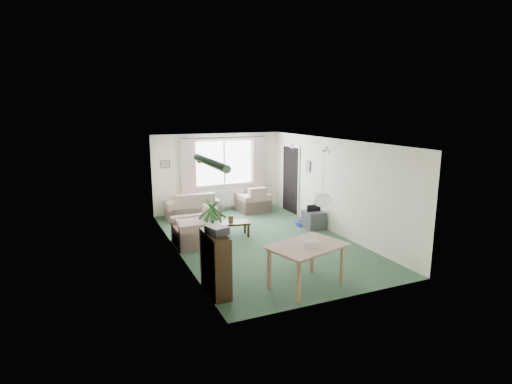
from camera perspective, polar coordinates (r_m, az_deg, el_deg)
name	(u,v)px	position (r m, az deg, el deg)	size (l,w,h in m)	color
ground	(261,241)	(9.67, 0.71, -7.02)	(6.50, 6.50, 0.00)	#2F4E36
window	(224,163)	(12.34, -4.59, 4.21)	(1.80, 0.03, 1.30)	white
curtain_rod	(224,138)	(12.19, -4.53, 7.75)	(2.60, 0.03, 0.03)	black
curtain_left	(188,173)	(11.96, -9.64, 2.72)	(0.45, 0.08, 2.00)	beige
curtain_right	(259,168)	(12.70, 0.49, 3.41)	(0.45, 0.08, 2.00)	beige
radiator	(225,198)	(12.50, -4.45, -0.82)	(1.20, 0.10, 0.55)	white
doorway	(291,180)	(12.20, 5.00, 1.73)	(0.03, 0.95, 2.00)	black
pendant_lamp	(323,200)	(7.41, 9.49, -1.12)	(0.36, 0.36, 0.36)	white
tinsel_garland	(210,163)	(6.38, -6.53, 4.19)	(1.60, 1.60, 0.12)	#196626
bauble_cluster_a	(292,144)	(10.58, 5.20, 6.87)	(0.20, 0.20, 0.20)	silver
bauble_cluster_b	(328,147)	(9.71, 10.18, 6.30)	(0.20, 0.20, 0.20)	silver
wall_picture_back	(165,164)	(11.88, -12.85, 3.90)	(0.28, 0.03, 0.22)	brown
wall_picture_right	(308,166)	(11.25, 7.45, 3.67)	(0.03, 0.24, 0.30)	brown
sofa	(193,205)	(11.77, -9.06, -1.83)	(1.51, 0.80, 0.76)	#C2BB93
armchair_corner	(253,199)	(12.34, -0.42, -0.96)	(0.89, 0.84, 0.80)	#C2B892
armchair_left	(195,226)	(9.43, -8.69, -4.81)	(1.00, 0.94, 0.89)	beige
coffee_table	(233,229)	(9.99, -3.36, -5.31)	(0.82, 0.46, 0.37)	black
photo_frame	(231,219)	(9.90, -3.62, -3.88)	(0.12, 0.02, 0.16)	brown
bookshelf	(215,263)	(6.95, -5.82, -10.10)	(0.29, 0.87, 1.07)	black
hifi_box	(217,230)	(6.70, -5.59, -5.45)	(0.28, 0.35, 0.14)	#313135
houseplant	(213,228)	(8.37, -6.20, -5.08)	(0.60, 0.60, 1.40)	#1D542B
dining_table	(306,266)	(7.25, 7.16, -10.48)	(1.22, 0.81, 0.76)	#9A6C54
gift_box	(310,244)	(7.03, 7.76, -7.36)	(0.25, 0.18, 0.12)	white
tv_cube	(313,220)	(10.70, 8.20, -3.96)	(0.47, 0.52, 0.47)	#353539
pet_bed	(305,223)	(11.02, 6.96, -4.46)	(0.52, 0.52, 0.10)	navy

